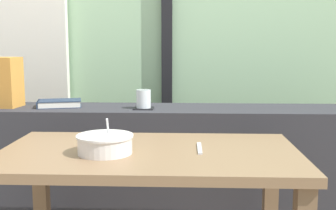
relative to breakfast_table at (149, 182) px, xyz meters
name	(u,v)px	position (x,y,z in m)	size (l,w,h in m)	color
outdoor_backdrop	(157,3)	(-0.06, 1.35, 0.79)	(4.80, 0.08, 2.80)	#9EC699
curtain_left_panel	(25,25)	(-0.93, 1.25, 0.64)	(0.56, 0.06, 2.50)	silver
window_divider_post	(167,17)	(0.01, 1.28, 0.69)	(0.07, 0.05, 2.60)	black
dark_console_ledge	(149,181)	(-0.06, 0.63, -0.21)	(2.80, 0.36, 0.80)	#2D2D33
breakfast_table	(149,182)	(0.00, 0.00, 0.00)	(1.13, 0.62, 0.73)	brown
coaster_square	(144,108)	(-0.08, 0.58, 0.19)	(0.10, 0.10, 0.01)	black
juice_glass	(144,99)	(-0.08, 0.58, 0.24)	(0.07, 0.07, 0.09)	white
closed_book	(59,103)	(-0.53, 0.63, 0.21)	(0.25, 0.19, 0.04)	#1E2D47
soup_bowl	(105,144)	(-0.16, -0.05, 0.16)	(0.21, 0.21, 0.14)	silver
fork_utensil	(200,148)	(0.19, 0.03, 0.13)	(0.02, 0.17, 0.01)	silver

